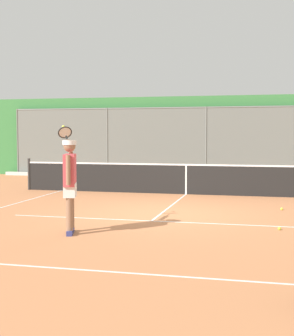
% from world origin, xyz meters
% --- Properties ---
extents(ground_plane, '(60.00, 60.00, 0.00)m').
position_xyz_m(ground_plane, '(0.00, 0.00, 0.00)').
color(ground_plane, '#C67A4C').
extents(court_line_markings, '(8.50, 8.82, 0.01)m').
position_xyz_m(court_line_markings, '(0.00, 1.36, 0.00)').
color(court_line_markings, white).
rests_on(court_line_markings, ground).
extents(fence_backdrop, '(20.43, 1.37, 3.51)m').
position_xyz_m(fence_backdrop, '(-0.00, -9.82, 1.74)').
color(fence_backdrop, slate).
rests_on(fence_backdrop, ground).
extents(tennis_net, '(10.92, 0.09, 1.07)m').
position_xyz_m(tennis_net, '(0.00, -3.85, 0.49)').
color(tennis_net, '#2D2D2D').
rests_on(tennis_net, ground).
extents(tennis_player, '(0.78, 1.33, 2.09)m').
position_xyz_m(tennis_player, '(1.22, 2.64, 1.07)').
color(tennis_player, navy).
rests_on(tennis_player, ground).
extents(tennis_ball_near_baseline, '(0.07, 0.07, 0.07)m').
position_xyz_m(tennis_ball_near_baseline, '(-2.83, -1.26, 0.03)').
color(tennis_ball_near_baseline, '#D6E042').
rests_on(tennis_ball_near_baseline, ground).
extents(tennis_ball_near_net, '(0.07, 0.07, 0.07)m').
position_xyz_m(tennis_ball_near_net, '(-2.70, 1.36, 0.03)').
color(tennis_ball_near_net, '#C1D138').
rests_on(tennis_ball_near_net, ground).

